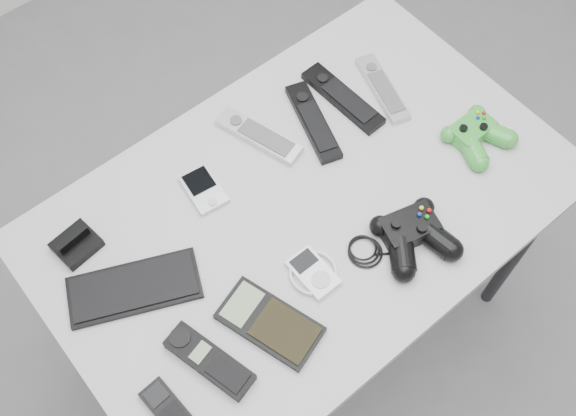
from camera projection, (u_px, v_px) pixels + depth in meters
floor at (296, 367)px, 1.90m from camera, size 3.50×3.50×0.00m
desk at (305, 219)px, 1.40m from camera, size 1.06×0.68×0.71m
pda_keyboard at (134, 288)px, 1.25m from camera, size 0.27×0.19×0.02m
dock_bracket at (75, 242)px, 1.28m from camera, size 0.09×0.08×0.04m
pda at (204, 189)px, 1.36m from camera, size 0.08×0.11×0.02m
remote_silver_a at (259, 135)px, 1.42m from camera, size 0.10×0.20×0.02m
remote_black_a at (313, 121)px, 1.44m from camera, size 0.11×0.21×0.02m
remote_black_b at (343, 98)px, 1.47m from camera, size 0.06×0.22×0.02m
remote_silver_b at (382, 88)px, 1.48m from camera, size 0.10×0.19×0.02m
mobile_phone at (167, 408)px, 1.15m from camera, size 0.05×0.11×0.02m
cordless_handset at (209, 360)px, 1.18m from camera, size 0.09×0.18×0.03m
calculator at (270, 323)px, 1.22m from camera, size 0.15×0.21×0.02m
mp3_player at (313, 273)px, 1.27m from camera, size 0.09×0.10×0.02m
controller_black at (413, 234)px, 1.29m from camera, size 0.29×0.22×0.05m
controller_green at (477, 134)px, 1.41m from camera, size 0.13×0.14×0.04m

